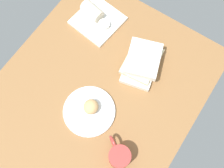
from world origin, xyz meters
TOP-DOWN VIEW (x-y plane):
  - dining_table at (0.00, 0.00)cm, footprint 110.00×90.00cm
  - round_plate at (9.24, 2.60)cm, footprint 23.83×23.83cm
  - scone_pastry at (7.70, 2.81)cm, footprint 8.91×8.72cm
  - square_plate at (-32.26, -21.37)cm, footprint 24.43×24.43cm
  - sauce_cup at (-31.06, -16.58)cm, footprint 5.87×5.87cm
  - breakfast_wrap at (-33.22, -25.21)cm, footprint 8.54×12.18cm
  - book_stack at (-23.52, 10.32)cm, footprint 24.83×20.06cm
  - coffee_mug at (18.71, 24.98)cm, footprint 10.40×13.22cm

SIDE VIEW (x-z plane):
  - dining_table at x=0.00cm, z-range 0.00..4.00cm
  - round_plate at x=9.24cm, z-range 4.00..5.40cm
  - square_plate at x=-32.26cm, z-range 4.00..5.60cm
  - sauce_cup at x=-31.06cm, z-range 5.69..8.00cm
  - book_stack at x=-23.52cm, z-range 3.88..12.32cm
  - scone_pastry at x=7.70cm, z-range 5.40..11.32cm
  - breakfast_wrap at x=-33.22cm, z-range 5.60..12.01cm
  - coffee_mug at x=18.71cm, z-range 4.11..13.86cm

